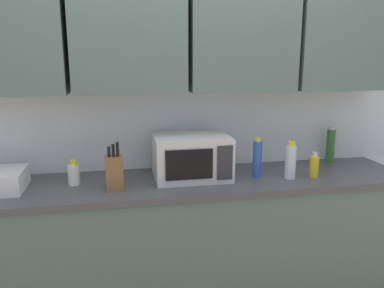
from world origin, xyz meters
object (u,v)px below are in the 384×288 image
Objects in this scene: knife_block at (114,172)px; bottle_clear_tall at (290,161)px; bottle_yellow_mustard at (314,166)px; bottle_blue_cleaner at (257,158)px; bottle_green_oil at (330,145)px; bottle_white_jar at (74,174)px; microwave at (191,157)px.

knife_block is 1.17× the size of bottle_clear_tall.
bottle_clear_tall reaches higher than bottle_yellow_mustard.
bottle_blue_cleaner is (0.92, 0.07, 0.02)m from knife_block.
bottle_green_oil reaches higher than bottle_yellow_mustard.
bottle_white_jar is at bearing 177.60° from bottle_blue_cleaner.
knife_block is 1.12m from bottle_clear_tall.
bottle_green_oil is 1.61× the size of bottle_yellow_mustard.
bottle_blue_cleaner is (-0.37, 0.08, 0.05)m from bottle_yellow_mustard.
bottle_white_jar is (-1.82, -0.18, -0.06)m from bottle_green_oil.
knife_block reaches higher than bottle_clear_tall.
microwave is 1.68× the size of knife_block.
knife_block reaches higher than bottle_green_oil.
bottle_yellow_mustard is at bearing -9.50° from microwave.
knife_block reaches higher than bottle_blue_cleaner.
knife_block reaches higher than bottle_yellow_mustard.
bottle_yellow_mustard is at bearing -0.12° from knife_block.
bottle_clear_tall reaches higher than bottle_white_jar.
bottle_yellow_mustard is (1.28, -0.00, -0.03)m from knife_block.
microwave is 0.43m from bottle_blue_cleaner.
microwave is at bearing 0.50° from bottle_white_jar.
bottle_blue_cleaner is at bearing 157.80° from bottle_clear_tall.
microwave is at bearing 167.76° from bottle_clear_tall.
microwave reaches higher than bottle_white_jar.
bottle_white_jar is at bearing 175.28° from bottle_yellow_mustard.
bottle_clear_tall is at bearing -179.15° from bottle_yellow_mustard.
bottle_blue_cleaner is at bearing -160.47° from bottle_green_oil.
bottle_yellow_mustard is at bearing -4.72° from bottle_white_jar.
bottle_green_oil is 1.71× the size of bottle_white_jar.
knife_block is 1.29m from bottle_yellow_mustard.
knife_block is 1.84× the size of bottle_white_jar.
bottle_blue_cleaner is at bearing -7.36° from microwave.
microwave reaches higher than bottle_green_oil.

